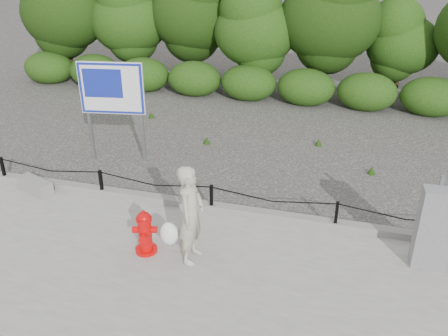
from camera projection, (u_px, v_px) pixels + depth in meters
ground at (212, 214)px, 9.84m from camera, size 90.00×90.00×0.00m
sidewalk at (178, 272)px, 8.09m from camera, size 14.00×4.00×0.08m
curb at (212, 207)px, 9.81m from camera, size 14.00×0.22×0.14m
chain_barrier at (211, 195)px, 9.63m from camera, size 10.06×0.06×0.60m
treeline at (282, 18)px, 16.41m from camera, size 20.50×3.76×4.72m
fire_hydrant at (145, 233)px, 8.37m from camera, size 0.49×0.50×0.85m
pedestrian at (189, 216)px, 7.98m from camera, size 0.74×0.67×1.79m
concrete_block at (35, 186)px, 10.48m from camera, size 0.96×0.61×0.29m
utility_cabinet at (434, 228)px, 7.88m from camera, size 0.58×0.41×1.63m
advertising_sign at (112, 93)px, 11.40m from camera, size 1.58×0.36×2.54m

